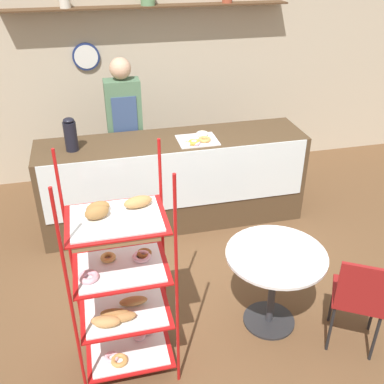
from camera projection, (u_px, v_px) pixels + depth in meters
ground_plane at (204, 298)px, 4.06m from camera, size 14.00×14.00×0.00m
back_wall at (150, 71)px, 5.68m from camera, size 10.00×0.30×2.70m
display_counter at (174, 181)px, 4.94m from camera, size 2.84×0.67×1.00m
pastry_rack at (121, 287)px, 3.09m from camera, size 0.68×0.52×1.72m
person_worker at (125, 128)px, 5.02m from camera, size 0.38×0.23×1.76m
cafe_table at (274, 271)px, 3.55m from camera, size 0.79×0.79×0.72m
cafe_chair at (360, 295)px, 3.32m from camera, size 0.52×0.52×0.88m
coffee_carafe at (70, 135)px, 4.38m from camera, size 0.13×0.13×0.34m
donut_tray_counter at (198, 139)px, 4.64m from camera, size 0.41×0.35×0.05m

